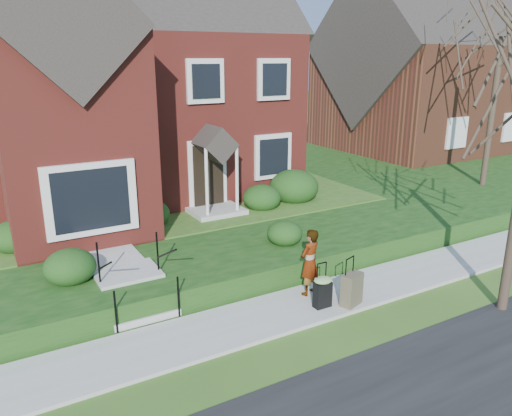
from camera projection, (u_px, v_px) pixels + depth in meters
ground at (275, 315)px, 10.67m from camera, size 120.00×120.00×0.00m
sidewalk at (275, 313)px, 10.66m from camera, size 60.00×1.60×0.08m
terrace at (220, 178)px, 21.53m from camera, size 44.00×20.00×0.60m
walkway at (99, 237)px, 13.44m from camera, size 1.20×6.00×0.06m
main_house at (123, 58)px, 17.01m from camera, size 10.40×10.20×9.40m
neighbour_house at (425, 58)px, 25.90m from camera, size 9.40×8.00×9.20m
front_steps at (134, 288)px, 10.87m from camera, size 1.40×2.02×1.50m
foundation_shrubs at (216, 205)px, 14.85m from camera, size 10.09×4.58×1.18m
woman at (310, 262)px, 11.24m from camera, size 0.65×0.53×1.56m
suitcase_black at (323, 290)px, 10.75m from camera, size 0.42×0.35×1.02m
suitcase_olive at (352, 289)px, 10.86m from camera, size 0.57×0.43×1.09m
tree_gap at (505, 21)px, 17.42m from camera, size 5.90×5.90×8.43m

